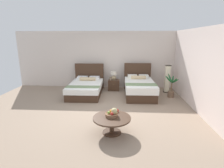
% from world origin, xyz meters
% --- Properties ---
extents(ground_plane, '(9.31, 9.37, 0.02)m').
position_xyz_m(ground_plane, '(0.00, 0.00, -0.01)').
color(ground_plane, gray).
extents(wall_back, '(9.31, 0.12, 2.64)m').
position_xyz_m(wall_back, '(0.00, 2.88, 1.32)').
color(wall_back, silver).
rests_on(wall_back, ground).
extents(wall_side_right, '(0.12, 4.97, 2.64)m').
position_xyz_m(wall_side_right, '(2.86, 0.40, 1.32)').
color(wall_side_right, silver).
rests_on(wall_side_right, ground).
extents(bed_near_window, '(1.35, 2.09, 1.18)m').
position_xyz_m(bed_near_window, '(-1.12, 1.60, 0.29)').
color(bed_near_window, '#412A1C').
rests_on(bed_near_window, ground).
extents(bed_near_corner, '(1.23, 2.07, 1.22)m').
position_xyz_m(bed_near_corner, '(1.12, 1.59, 0.33)').
color(bed_near_corner, '#412A1C').
rests_on(bed_near_corner, ground).
extents(nightstand, '(0.50, 0.43, 0.48)m').
position_xyz_m(nightstand, '(0.02, 2.27, 0.24)').
color(nightstand, '#412A1C').
rests_on(nightstand, ground).
extents(table_lamp, '(0.28, 0.28, 0.39)m').
position_xyz_m(table_lamp, '(0.02, 2.29, 0.70)').
color(table_lamp, tan).
rests_on(table_lamp, nightstand).
extents(vase, '(0.08, 0.08, 0.16)m').
position_xyz_m(vase, '(-0.13, 2.23, 0.55)').
color(vase, '#8C765C').
rests_on(vase, nightstand).
extents(coffee_table, '(0.94, 0.94, 0.42)m').
position_xyz_m(coffee_table, '(0.16, -1.54, 0.33)').
color(coffee_table, '#412A1C').
rests_on(coffee_table, ground).
extents(fruit_bowl, '(0.33, 0.33, 0.22)m').
position_xyz_m(fruit_bowl, '(0.17, -1.48, 0.50)').
color(fruit_bowl, '#875E42').
rests_on(fruit_bowl, coffee_table).
extents(loose_apple, '(0.08, 0.08, 0.08)m').
position_xyz_m(loose_apple, '(0.29, -1.21, 0.46)').
color(loose_apple, red).
rests_on(loose_apple, coffee_table).
extents(floor_lamp_corner, '(0.23, 0.23, 1.20)m').
position_xyz_m(floor_lamp_corner, '(2.36, 2.09, 0.60)').
color(floor_lamp_corner, '#302A20').
rests_on(floor_lamp_corner, ground).
extents(potted_palm, '(0.53, 0.61, 0.95)m').
position_xyz_m(potted_palm, '(2.38, 1.40, 0.33)').
color(potted_palm, brown).
rests_on(potted_palm, ground).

